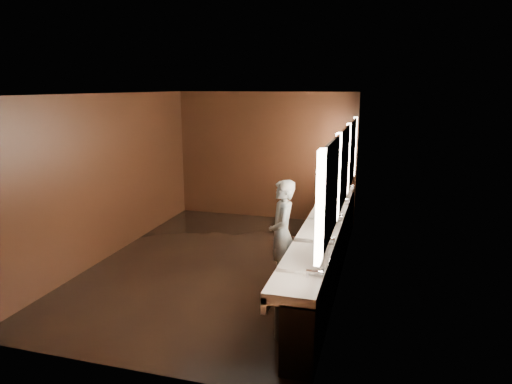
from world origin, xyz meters
TOP-DOWN VIEW (x-y plane):
  - floor at (0.00, 0.00)m, footprint 6.00×6.00m
  - ceiling at (0.00, 0.00)m, footprint 4.00×6.00m
  - wall_back at (0.00, 3.00)m, footprint 4.00×0.02m
  - wall_front at (0.00, -3.00)m, footprint 4.00×0.02m
  - wall_left at (-2.00, 0.00)m, footprint 0.02×6.00m
  - wall_right at (2.00, 0.00)m, footprint 0.02×6.00m
  - sink_counter at (1.79, 0.00)m, footprint 0.55×5.40m
  - mirror_band at (1.98, -0.00)m, footprint 0.06×5.03m
  - person at (1.19, -0.55)m, footprint 0.53×0.67m
  - trash_bin at (1.58, -1.91)m, footprint 0.37×0.37m

SIDE VIEW (x-z plane):
  - floor at x=0.00m, z-range 0.00..0.00m
  - trash_bin at x=1.58m, z-range 0.00..0.50m
  - sink_counter at x=1.79m, z-range -0.01..1.00m
  - person at x=1.19m, z-range 0.00..1.62m
  - wall_back at x=0.00m, z-range 0.00..2.80m
  - wall_front at x=0.00m, z-range 0.00..2.80m
  - wall_left at x=-2.00m, z-range 0.00..2.80m
  - wall_right at x=2.00m, z-range 0.00..2.80m
  - mirror_band at x=1.98m, z-range 1.17..2.32m
  - ceiling at x=0.00m, z-range 2.79..2.81m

